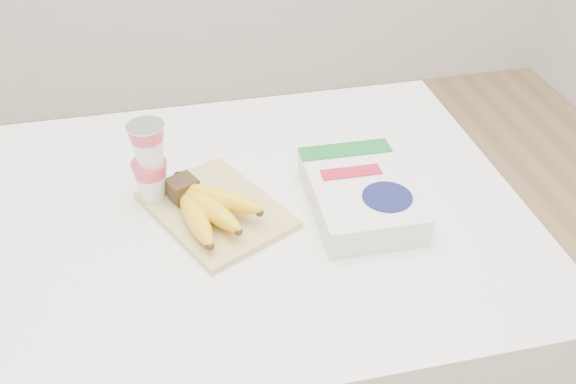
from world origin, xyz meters
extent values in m
cube|color=white|center=(0.00, 0.00, 0.44)|extent=(1.18, 0.79, 0.89)
cube|color=#E7CE7E|center=(0.04, 0.00, 0.89)|extent=(0.28, 0.31, 0.01)
cube|color=#382816|center=(-0.01, 0.04, 0.93)|extent=(0.06, 0.06, 0.03)
ellipsoid|color=yellow|center=(0.01, -0.04, 0.92)|extent=(0.07, 0.17, 0.05)
sphere|color=#382816|center=(0.02, -0.12, 0.92)|extent=(0.01, 0.01, 0.01)
ellipsoid|color=yellow|center=(0.03, -0.03, 0.93)|extent=(0.11, 0.16, 0.05)
sphere|color=#382816|center=(0.07, -0.10, 0.93)|extent=(0.01, 0.01, 0.01)
ellipsoid|color=yellow|center=(0.05, -0.02, 0.93)|extent=(0.15, 0.14, 0.05)
sphere|color=#382816|center=(0.11, -0.07, 0.93)|extent=(0.01, 0.01, 0.01)
cylinder|color=silver|center=(-0.06, 0.05, 1.05)|extent=(0.06, 0.06, 0.00)
cube|color=white|center=(0.30, -0.04, 0.92)|extent=(0.18, 0.26, 0.05)
cube|color=#186F2D|center=(0.30, 0.06, 0.94)|extent=(0.17, 0.05, 0.00)
cylinder|color=#121744|center=(0.33, -0.09, 0.94)|extent=(0.09, 0.09, 0.00)
cube|color=red|center=(0.29, -0.01, 0.94)|extent=(0.11, 0.03, 0.00)
camera|label=1|loc=(-0.02, -0.89, 1.60)|focal=40.00mm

